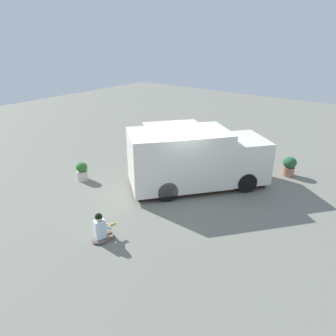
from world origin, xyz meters
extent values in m
plane|color=gray|center=(0.00, 0.00, 0.00)|extent=(40.00, 40.00, 0.00)
cube|color=white|center=(-0.11, -0.22, 1.20)|extent=(4.04, 3.82, 2.00)
cube|color=white|center=(-2.09, 1.38, 0.99)|extent=(2.41, 2.48, 1.57)
cube|color=black|center=(-2.67, 1.85, 1.26)|extent=(1.05, 1.28, 0.60)
cube|color=black|center=(-0.76, -1.01, 1.32)|extent=(1.54, 1.25, 0.70)
cube|color=white|center=(-0.94, -1.24, 2.17)|extent=(2.04, 1.81, 0.03)
cube|color=black|center=(-0.71, 0.26, 0.10)|extent=(4.78, 4.30, 0.20)
cylinder|color=black|center=(-1.36, 1.96, 0.37)|extent=(0.71, 0.63, 0.73)
cylinder|color=black|center=(-2.50, 0.55, 0.37)|extent=(0.71, 0.63, 0.73)
cylinder|color=black|center=(0.95, 0.09, 0.37)|extent=(0.71, 0.63, 0.73)
cylinder|color=black|center=(-0.19, -1.32, 0.37)|extent=(0.71, 0.63, 0.73)
ellipsoid|color=#6D5A51|center=(3.94, 0.02, 0.05)|extent=(0.63, 0.58, 0.10)
cube|color=#6D5A51|center=(3.78, 0.18, 0.06)|extent=(0.38, 0.21, 0.11)
cube|color=#6D5A51|center=(3.72, -0.01, 0.06)|extent=(0.38, 0.21, 0.11)
cube|color=silver|center=(3.94, 0.02, 0.38)|extent=(0.36, 0.30, 0.56)
sphere|color=#D9B282|center=(3.94, 0.02, 0.76)|extent=(0.20, 0.20, 0.20)
sphere|color=black|center=(3.94, 0.02, 0.78)|extent=(0.21, 0.21, 0.21)
cube|color=silver|center=(3.84, 0.15, 0.46)|extent=(0.35, 0.19, 0.29)
cube|color=silver|center=(3.78, -0.02, 0.46)|extent=(0.35, 0.19, 0.29)
cylinder|color=tan|center=(3.65, 0.12, 0.37)|extent=(0.35, 0.13, 0.09)
cube|color=#E9623A|center=(3.65, 0.12, 0.39)|extent=(0.29, 0.09, 0.02)
cylinder|color=beige|center=(1.69, -3.62, 0.19)|extent=(0.43, 0.43, 0.38)
torus|color=beige|center=(1.69, -3.62, 0.37)|extent=(0.46, 0.46, 0.04)
ellipsoid|color=#2F6B26|center=(1.69, -3.62, 0.55)|extent=(0.44, 0.44, 0.38)
sphere|color=yellow|center=(1.62, -3.48, 0.64)|extent=(0.07, 0.07, 0.07)
sphere|color=#F3E153|center=(1.54, -3.51, 0.60)|extent=(0.05, 0.05, 0.05)
sphere|color=yellow|center=(1.82, -3.53, 0.64)|extent=(0.06, 0.06, 0.06)
cylinder|color=#AB7457|center=(-3.78, 2.70, 0.18)|extent=(0.46, 0.46, 0.36)
torus|color=#B27555|center=(-3.78, 2.70, 0.35)|extent=(0.48, 0.48, 0.04)
ellipsoid|color=#275E38|center=(-3.78, 2.70, 0.57)|extent=(0.54, 0.54, 0.46)
sphere|color=#E3348F|center=(-4.00, 2.69, 0.60)|extent=(0.07, 0.07, 0.07)
sphere|color=#CF3278|center=(-3.78, 2.92, 0.61)|extent=(0.09, 0.09, 0.09)
sphere|color=#D0387D|center=(-3.93, 2.82, 0.68)|extent=(0.06, 0.06, 0.06)
camera|label=1|loc=(8.63, 6.07, 5.43)|focal=33.80mm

